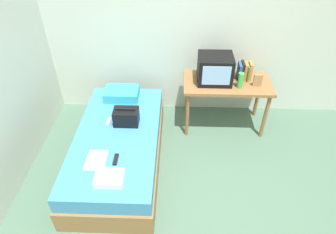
{
  "coord_description": "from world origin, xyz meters",
  "views": [
    {
      "loc": [
        -0.15,
        -1.84,
        2.8
      ],
      "look_at": [
        -0.25,
        0.99,
        0.55
      ],
      "focal_mm": 31.62,
      "sensor_mm": 36.0,
      "label": 1
    }
  ],
  "objects_px": {
    "water_bottle": "(240,80)",
    "book_row": "(244,71)",
    "desk": "(227,88)",
    "folded_towel": "(109,178)",
    "magazine": "(96,160)",
    "remote_silver": "(109,121)",
    "tv": "(215,69)",
    "remote_dark": "(116,159)",
    "picture_frame": "(258,80)",
    "pillow": "(122,94)",
    "handbag": "(126,117)",
    "bed": "(119,148)"
  },
  "relations": [
    {
      "from": "desk",
      "to": "folded_towel",
      "type": "height_order",
      "value": "desk"
    },
    {
      "from": "book_row",
      "to": "remote_silver",
      "type": "height_order",
      "value": "book_row"
    },
    {
      "from": "tv",
      "to": "remote_dark",
      "type": "distance_m",
      "value": 1.72
    },
    {
      "from": "water_bottle",
      "to": "handbag",
      "type": "bearing_deg",
      "value": -161.72
    },
    {
      "from": "water_bottle",
      "to": "picture_frame",
      "type": "xyz_separation_m",
      "value": [
        0.23,
        0.04,
        -0.02
      ]
    },
    {
      "from": "desk",
      "to": "water_bottle",
      "type": "bearing_deg",
      "value": -43.71
    },
    {
      "from": "desk",
      "to": "remote_silver",
      "type": "distance_m",
      "value": 1.62
    },
    {
      "from": "desk",
      "to": "magazine",
      "type": "bearing_deg",
      "value": -141.01
    },
    {
      "from": "book_row",
      "to": "desk",
      "type": "bearing_deg",
      "value": -158.16
    },
    {
      "from": "book_row",
      "to": "remote_dark",
      "type": "relative_size",
      "value": 1.56
    },
    {
      "from": "desk",
      "to": "pillow",
      "type": "distance_m",
      "value": 1.42
    },
    {
      "from": "desk",
      "to": "book_row",
      "type": "height_order",
      "value": "book_row"
    },
    {
      "from": "picture_frame",
      "to": "remote_dark",
      "type": "distance_m",
      "value": 2.04
    },
    {
      "from": "remote_dark",
      "to": "book_row",
      "type": "bearing_deg",
      "value": 40.54
    },
    {
      "from": "pillow",
      "to": "remote_silver",
      "type": "distance_m",
      "value": 0.54
    },
    {
      "from": "picture_frame",
      "to": "folded_towel",
      "type": "relative_size",
      "value": 0.6
    },
    {
      "from": "water_bottle",
      "to": "picture_frame",
      "type": "distance_m",
      "value": 0.23
    },
    {
      "from": "desk",
      "to": "handbag",
      "type": "bearing_deg",
      "value": -155.02
    },
    {
      "from": "picture_frame",
      "to": "remote_dark",
      "type": "height_order",
      "value": "picture_frame"
    },
    {
      "from": "book_row",
      "to": "magazine",
      "type": "height_order",
      "value": "book_row"
    },
    {
      "from": "remote_silver",
      "to": "tv",
      "type": "bearing_deg",
      "value": 24.54
    },
    {
      "from": "desk",
      "to": "tv",
      "type": "xyz_separation_m",
      "value": [
        -0.18,
        0.02,
        0.27
      ]
    },
    {
      "from": "bed",
      "to": "pillow",
      "type": "height_order",
      "value": "pillow"
    },
    {
      "from": "magazine",
      "to": "folded_towel",
      "type": "distance_m",
      "value": 0.34
    },
    {
      "from": "tv",
      "to": "folded_towel",
      "type": "xyz_separation_m",
      "value": [
        -1.13,
        -1.51,
        -0.4
      ]
    },
    {
      "from": "folded_towel",
      "to": "remote_dark",
      "type": "bearing_deg",
      "value": 87.81
    },
    {
      "from": "desk",
      "to": "tv",
      "type": "bearing_deg",
      "value": 173.71
    },
    {
      "from": "book_row",
      "to": "remote_silver",
      "type": "distance_m",
      "value": 1.88
    },
    {
      "from": "water_bottle",
      "to": "book_row",
      "type": "distance_m",
      "value": 0.23
    },
    {
      "from": "picture_frame",
      "to": "remote_dark",
      "type": "relative_size",
      "value": 1.07
    },
    {
      "from": "picture_frame",
      "to": "remote_silver",
      "type": "height_order",
      "value": "picture_frame"
    },
    {
      "from": "picture_frame",
      "to": "magazine",
      "type": "bearing_deg",
      "value": -148.84
    },
    {
      "from": "remote_silver",
      "to": "handbag",
      "type": "bearing_deg",
      "value": -2.59
    },
    {
      "from": "tv",
      "to": "picture_frame",
      "type": "distance_m",
      "value": 0.57
    },
    {
      "from": "handbag",
      "to": "folded_towel",
      "type": "relative_size",
      "value": 1.07
    },
    {
      "from": "water_bottle",
      "to": "magazine",
      "type": "bearing_deg",
      "value": -146.36
    },
    {
      "from": "handbag",
      "to": "bed",
      "type": "bearing_deg",
      "value": -116.16
    },
    {
      "from": "magazine",
      "to": "folded_towel",
      "type": "bearing_deg",
      "value": -53.5
    },
    {
      "from": "book_row",
      "to": "magazine",
      "type": "distance_m",
      "value": 2.2
    },
    {
      "from": "picture_frame",
      "to": "pillow",
      "type": "distance_m",
      "value": 1.8
    },
    {
      "from": "desk",
      "to": "water_bottle",
      "type": "xyz_separation_m",
      "value": [
        0.13,
        -0.13,
        0.2
      ]
    },
    {
      "from": "pillow",
      "to": "folded_towel",
      "type": "relative_size",
      "value": 1.61
    },
    {
      "from": "bed",
      "to": "book_row",
      "type": "height_order",
      "value": "book_row"
    },
    {
      "from": "desk",
      "to": "pillow",
      "type": "relative_size",
      "value": 2.57
    },
    {
      "from": "magazine",
      "to": "remote_dark",
      "type": "xyz_separation_m",
      "value": [
        0.21,
        0.01,
        0.01
      ]
    },
    {
      "from": "tv",
      "to": "folded_towel",
      "type": "distance_m",
      "value": 1.93
    },
    {
      "from": "desk",
      "to": "handbag",
      "type": "distance_m",
      "value": 1.41
    },
    {
      "from": "book_row",
      "to": "picture_frame",
      "type": "distance_m",
      "value": 0.23
    },
    {
      "from": "bed",
      "to": "picture_frame",
      "type": "height_order",
      "value": "picture_frame"
    },
    {
      "from": "remote_dark",
      "to": "remote_silver",
      "type": "bearing_deg",
      "value": 107.44
    }
  ]
}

